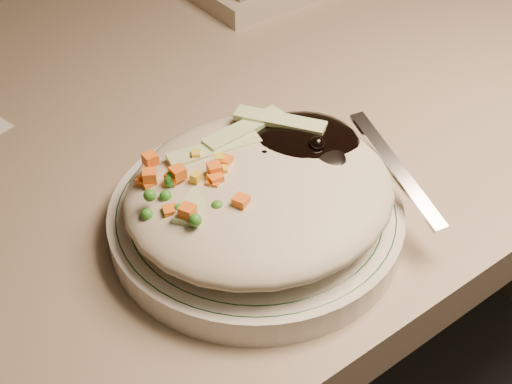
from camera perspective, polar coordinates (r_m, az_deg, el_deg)
desk at (r=0.83m, az=-4.22°, el=-1.86°), size 1.40×0.70×0.74m
plate at (r=0.51m, az=-0.00°, el=-2.19°), size 0.21×0.21×0.02m
plate_rim at (r=0.51m, az=0.00°, el=-1.37°), size 0.20×0.20×0.00m
meal at (r=0.49m, az=0.45°, el=0.65°), size 0.20×0.19×0.05m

